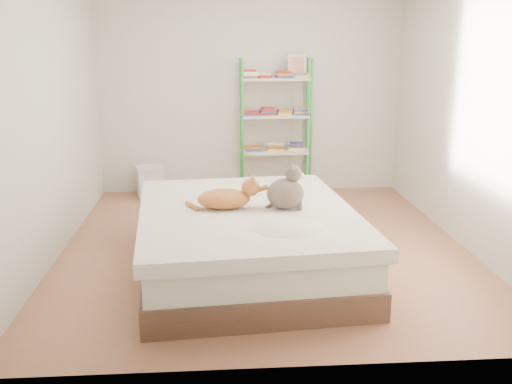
{
  "coord_description": "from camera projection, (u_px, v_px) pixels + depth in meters",
  "views": [
    {
      "loc": [
        -0.45,
        -5.14,
        1.93
      ],
      "look_at": [
        -0.1,
        -0.31,
        0.62
      ],
      "focal_mm": 40.0,
      "sensor_mm": 36.0,
      "label": 1
    }
  ],
  "objects": [
    {
      "name": "room",
      "position": [
        264.0,
        110.0,
        5.14
      ],
      "size": [
        3.81,
        4.21,
        2.61
      ],
      "color": "#A76C4D",
      "rests_on": "ground"
    },
    {
      "name": "bed",
      "position": [
        247.0,
        240.0,
        4.81
      ],
      "size": [
        1.94,
        2.34,
        0.56
      ],
      "rotation": [
        0.0,
        0.0,
        0.09
      ],
      "color": "brown",
      "rests_on": "ground"
    },
    {
      "name": "cardboard_box",
      "position": [
        274.0,
        208.0,
        6.03
      ],
      "size": [
        0.61,
        0.61,
        0.44
      ],
      "rotation": [
        0.0,
        0.0,
        -0.18
      ],
      "color": "tan",
      "rests_on": "ground"
    },
    {
      "name": "grey_cat",
      "position": [
        285.0,
        187.0,
        4.69
      ],
      "size": [
        0.35,
        0.3,
        0.38
      ],
      "primitive_type": null,
      "rotation": [
        0.0,
        0.0,
        1.5
      ],
      "color": "#7A6956",
      "rests_on": "bed"
    },
    {
      "name": "white_bin",
      "position": [
        150.0,
        181.0,
        7.12
      ],
      "size": [
        0.4,
        0.37,
        0.39
      ],
      "rotation": [
        0.0,
        0.0,
        0.26
      ],
      "color": "silver",
      "rests_on": "ground"
    },
    {
      "name": "orange_cat",
      "position": [
        224.0,
        196.0,
        4.71
      ],
      "size": [
        0.53,
        0.3,
        0.21
      ],
      "primitive_type": null,
      "rotation": [
        0.0,
        0.0,
        0.03
      ],
      "color": "#D98C42",
      "rests_on": "bed"
    },
    {
      "name": "shelf_unit",
      "position": [
        276.0,
        123.0,
        7.08
      ],
      "size": [
        0.88,
        0.36,
        1.74
      ],
      "color": "green",
      "rests_on": "ground"
    }
  ]
}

